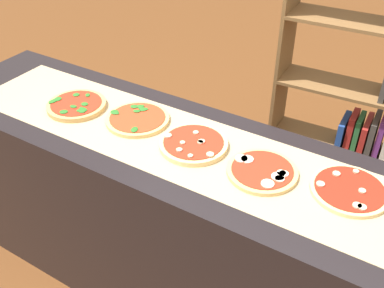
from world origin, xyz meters
The scene contains 8 objects.
counter centered at (0.00, 0.00, 0.46)m, with size 2.58×0.63×0.92m, color black.
parchment_paper centered at (0.00, 0.00, 0.92)m, with size 2.14×0.43×0.00m, color tan.
pizza_spinach_0 centered at (-0.60, -0.01, 0.93)m, with size 0.26×0.26×0.03m.
pizza_spinach_1 centered at (-0.30, 0.04, 0.93)m, with size 0.27×0.27×0.03m.
pizza_mushroom_2 centered at (0.00, 0.01, 0.93)m, with size 0.27×0.27×0.03m.
pizza_mozzarella_3 centered at (0.30, 0.00, 0.93)m, with size 0.26×0.26×0.02m.
pizza_mushroom_4 centered at (0.60, 0.06, 0.93)m, with size 0.27×0.27×0.02m.
bookshelf centered at (0.40, 1.12, 0.68)m, with size 0.73×0.29×1.52m.
Camera 1 is at (0.75, -1.23, 1.97)m, focal length 42.16 mm.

